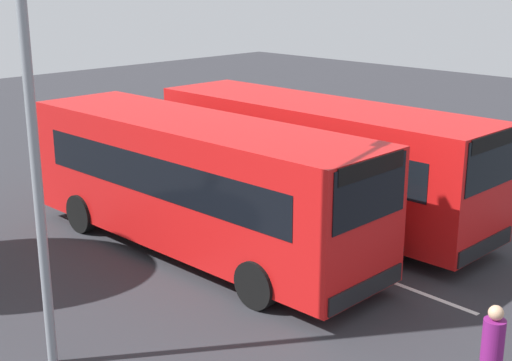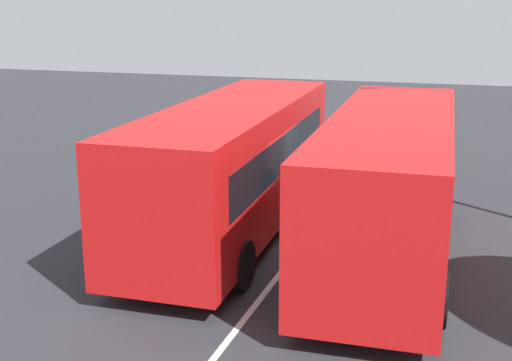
% 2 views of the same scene
% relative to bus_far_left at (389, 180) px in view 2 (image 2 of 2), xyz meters
% --- Properties ---
extents(ground_plane, '(61.21, 61.21, 0.00)m').
position_rel_bus_far_left_xyz_m(ground_plane, '(0.35, 1.85, -1.68)').
color(ground_plane, '#2B2B30').
extents(bus_far_left, '(9.48, 2.70, 3.05)m').
position_rel_bus_far_left_xyz_m(bus_far_left, '(0.00, 0.00, 0.00)').
color(bus_far_left, red).
rests_on(bus_far_left, ground).
extents(bus_center_left, '(9.46, 2.63, 3.05)m').
position_rel_bus_far_left_xyz_m(bus_center_left, '(0.51, 3.61, 0.00)').
color(bus_center_left, red).
rests_on(bus_center_left, ground).
extents(pedestrian, '(0.43, 0.43, 1.67)m').
position_rel_bus_far_left_xyz_m(pedestrian, '(7.74, -1.10, -0.70)').
color(pedestrian, '#232833').
rests_on(pedestrian, ground).
extents(lane_stripe_outer_left, '(11.62, 0.59, 0.01)m').
position_rel_bus_far_left_xyz_m(lane_stripe_outer_left, '(0.35, 1.85, -1.68)').
color(lane_stripe_outer_left, silver).
rests_on(lane_stripe_outer_left, ground).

